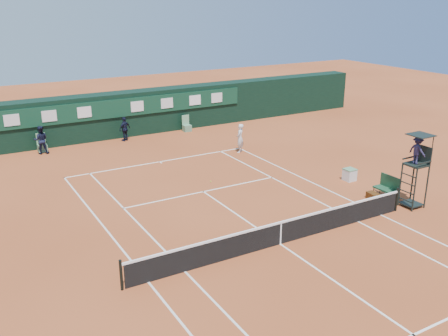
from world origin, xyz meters
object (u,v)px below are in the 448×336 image
at_px(player_bench, 388,186).
at_px(cooler, 350,175).
at_px(tennis_net, 281,232).
at_px(player, 240,138).
at_px(umpire_chair, 417,156).

distance_m(player_bench, cooler, 2.73).
relative_size(tennis_net, player, 7.20).
height_order(umpire_chair, player_bench, umpire_chair).
relative_size(cooler, player, 0.36).
distance_m(umpire_chair, cooler, 4.54).
xyz_separation_m(cooler, player, (-2.31, 7.19, 0.57)).
height_order(umpire_chair, player, umpire_chair).
relative_size(umpire_chair, player, 1.91).
bearing_deg(cooler, umpire_chair, -90.13).
xyz_separation_m(tennis_net, player, (5.08, 11.19, 0.39)).
relative_size(tennis_net, umpire_chair, 3.77).
relative_size(umpire_chair, player_bench, 2.85).
relative_size(tennis_net, cooler, 20.00).
bearing_deg(umpire_chair, player, 101.60).
distance_m(tennis_net, player_bench, 7.36).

